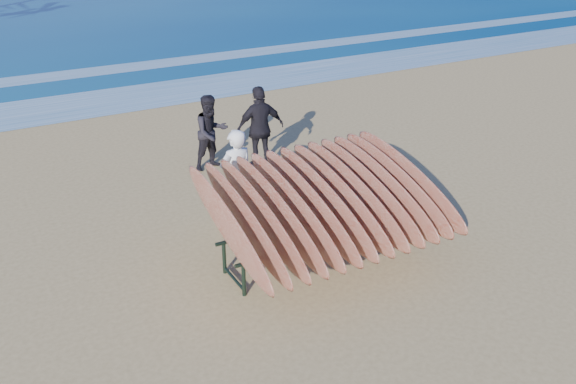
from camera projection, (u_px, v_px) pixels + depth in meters
name	position (u px, v px, depth m)	size (l,w,h in m)	color
ground	(315.00, 271.00, 8.88)	(120.00, 120.00, 0.00)	tan
foam_near	(123.00, 99.00, 16.74)	(160.00, 160.00, 0.00)	white
foam_far	(92.00, 72.00, 19.49)	(160.00, 160.00, 0.00)	white
surfboard_rack	(325.00, 201.00, 8.84)	(3.20, 2.85, 1.57)	black
person_white	(236.00, 177.00, 9.93)	(0.60, 0.39, 1.63)	white
person_dark_a	(211.00, 133.00, 12.05)	(0.74, 0.58, 1.52)	black
person_dark_b	(260.00, 128.00, 12.02)	(0.99, 0.41, 1.69)	black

